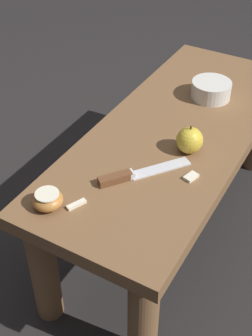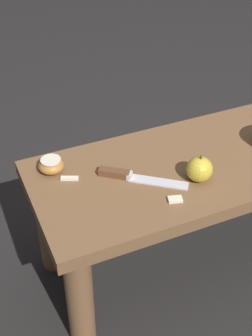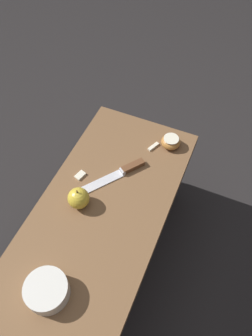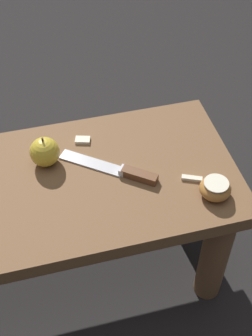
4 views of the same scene
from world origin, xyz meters
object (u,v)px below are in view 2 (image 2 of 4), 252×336
(knife, at_px, (129,176))
(apple_cut, at_px, (51,165))
(wooden_bench, at_px, (206,180))
(apple_whole, at_px, (200,169))

(knife, height_order, apple_cut, apple_cut)
(apple_cut, bearing_deg, wooden_bench, -15.59)
(wooden_bench, height_order, knife, knife)
(knife, relative_size, apple_cut, 2.98)
(wooden_bench, bearing_deg, knife, 178.41)
(wooden_bench, distance_m, apple_cut, 0.46)
(knife, bearing_deg, apple_whole, 11.50)
(apple_whole, distance_m, apple_cut, 0.40)
(knife, height_order, apple_whole, apple_whole)
(knife, distance_m, apple_cut, 0.22)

